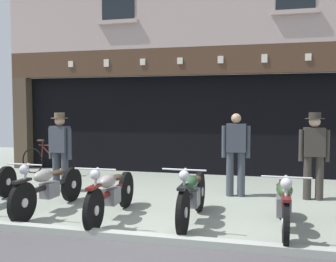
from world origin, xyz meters
name	(u,v)px	position (x,y,z in m)	size (l,w,h in m)	color
shop_facade	(211,109)	(0.00, 7.01, 1.71)	(11.20, 4.42, 6.30)	black
motorcycle_left	(49,187)	(-1.97, 1.10, 0.42)	(0.62, 2.08, 0.91)	black
motorcycle_center_left	(111,193)	(-0.78, 0.95, 0.42)	(0.62, 2.04, 0.91)	black
motorcycle_center	(192,195)	(0.50, 1.05, 0.43)	(0.62, 2.01, 0.92)	black
motorcycle_center_right	(284,203)	(1.85, 0.94, 0.42)	(0.62, 1.97, 0.90)	black
salesman_left	(60,148)	(-2.57, 2.54, 0.92)	(0.56, 0.35, 1.66)	#3D424C
shopkeeper_center	(236,151)	(1.03, 2.99, 0.91)	(0.56, 0.26, 1.65)	#3D424C
salesman_right	(314,151)	(2.50, 3.04, 0.93)	(0.56, 0.36, 1.67)	#38332D
advert_board_near	(108,111)	(-2.68, 5.40, 1.66)	(0.83, 0.03, 1.01)	beige
leaning_bicycle	(48,160)	(-3.96, 4.34, 0.37)	(1.70, 0.50, 0.94)	black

